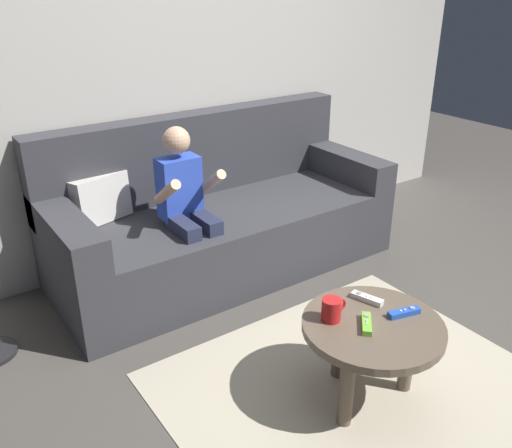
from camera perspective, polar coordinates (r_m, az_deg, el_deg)
ground_plane at (r=2.62m, az=18.31°, el=-16.01°), size 8.63×8.63×0.00m
wall_back at (r=3.46m, az=-5.08°, el=17.80°), size 4.31×0.05×2.50m
couch at (r=3.30m, az=-3.88°, el=0.48°), size 2.03×0.80×0.91m
person_seated_on_couch at (r=2.93m, az=-7.16°, el=2.03°), size 0.31×0.38×0.94m
coffee_table at (r=2.31m, az=11.89°, el=-11.32°), size 0.57×0.57×0.38m
area_rug at (r=2.50m, az=11.35°, el=-17.23°), size 1.57×1.45×0.01m
game_remote_lime_near_edge at (r=2.24m, az=11.46°, el=-10.15°), size 0.12×0.13×0.03m
game_remote_white_center at (r=2.40m, az=11.49°, el=-7.63°), size 0.08×0.14×0.03m
game_remote_blue_far_corner at (r=2.34m, az=15.20°, el=-8.90°), size 0.14×0.07×0.03m
coffee_mug at (r=2.24m, az=7.93°, el=-8.82°), size 0.12×0.08×0.09m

